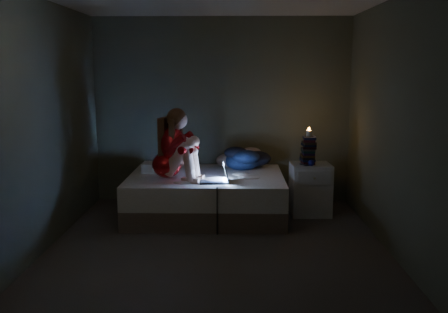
{
  "coord_description": "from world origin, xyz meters",
  "views": [
    {
      "loc": [
        0.18,
        -5.18,
        1.89
      ],
      "look_at": [
        0.05,
        1.0,
        0.8
      ],
      "focal_mm": 40.11,
      "sensor_mm": 36.0,
      "label": 1
    }
  ],
  "objects_px": {
    "woman": "(166,144)",
    "bed": "(206,195)",
    "candle": "(309,133)",
    "nightstand": "(310,189)",
    "laptop": "(214,173)",
    "phone": "(305,165)"
  },
  "relations": [
    {
      "from": "woman",
      "to": "nightstand",
      "type": "height_order",
      "value": "woman"
    },
    {
      "from": "laptop",
      "to": "woman",
      "type": "bearing_deg",
      "value": 162.35
    },
    {
      "from": "nightstand",
      "to": "phone",
      "type": "distance_m",
      "value": 0.36
    },
    {
      "from": "laptop",
      "to": "nightstand",
      "type": "relative_size",
      "value": 0.51
    },
    {
      "from": "candle",
      "to": "laptop",
      "type": "bearing_deg",
      "value": -155.06
    },
    {
      "from": "nightstand",
      "to": "phone",
      "type": "xyz_separation_m",
      "value": [
        -0.09,
        -0.07,
        0.34
      ]
    },
    {
      "from": "candle",
      "to": "phone",
      "type": "xyz_separation_m",
      "value": [
        -0.06,
        -0.11,
        -0.39
      ]
    },
    {
      "from": "woman",
      "to": "phone",
      "type": "height_order",
      "value": "woman"
    },
    {
      "from": "woman",
      "to": "phone",
      "type": "relative_size",
      "value": 6.35
    },
    {
      "from": "candle",
      "to": "nightstand",
      "type": "bearing_deg",
      "value": -44.91
    },
    {
      "from": "bed",
      "to": "phone",
      "type": "relative_size",
      "value": 14.04
    },
    {
      "from": "bed",
      "to": "candle",
      "type": "distance_m",
      "value": 1.55
    },
    {
      "from": "woman",
      "to": "candle",
      "type": "relative_size",
      "value": 11.12
    },
    {
      "from": "laptop",
      "to": "nightstand",
      "type": "xyz_separation_m",
      "value": [
        1.24,
        0.53,
        -0.33
      ]
    },
    {
      "from": "woman",
      "to": "bed",
      "type": "bearing_deg",
      "value": 46.45
    },
    {
      "from": "laptop",
      "to": "phone",
      "type": "xyz_separation_m",
      "value": [
        1.15,
        0.46,
        0.01
      ]
    },
    {
      "from": "woman",
      "to": "nightstand",
      "type": "distance_m",
      "value": 1.97
    },
    {
      "from": "woman",
      "to": "laptop",
      "type": "height_order",
      "value": "woman"
    },
    {
      "from": "bed",
      "to": "laptop",
      "type": "bearing_deg",
      "value": -75.02
    },
    {
      "from": "nightstand",
      "to": "candle",
      "type": "distance_m",
      "value": 0.73
    },
    {
      "from": "laptop",
      "to": "nightstand",
      "type": "distance_m",
      "value": 1.38
    },
    {
      "from": "candle",
      "to": "phone",
      "type": "relative_size",
      "value": 0.57
    }
  ]
}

